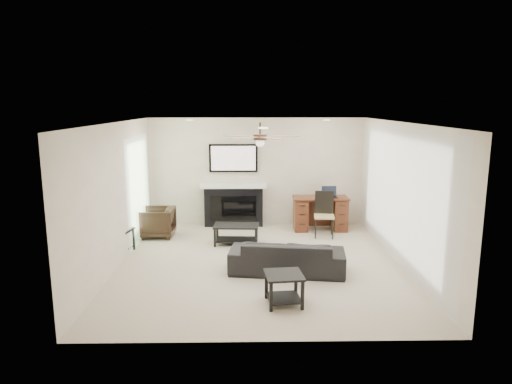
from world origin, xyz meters
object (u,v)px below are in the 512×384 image
at_px(armchair, 157,222).
at_px(sofa, 287,256).
at_px(fireplace_unit, 233,186).
at_px(coffee_table, 236,234).
at_px(desk, 320,214).

bearing_deg(armchair, sofa, 51.35).
height_order(sofa, fireplace_unit, fireplace_unit).
distance_m(armchair, coffee_table, 1.79).
bearing_deg(armchair, fireplace_unit, 119.46).
xyz_separation_m(sofa, coffee_table, (-0.90, 1.60, -0.08)).
relative_size(sofa, coffee_table, 2.14).
relative_size(armchair, coffee_table, 0.78).
height_order(armchair, desk, desk).
distance_m(sofa, fireplace_unit, 3.25).
distance_m(armchair, desk, 3.60).
relative_size(coffee_table, fireplace_unit, 0.47).
bearing_deg(coffee_table, armchair, 165.10).
height_order(coffee_table, fireplace_unit, fireplace_unit).
height_order(armchair, coffee_table, armchair).
distance_m(sofa, coffee_table, 1.84).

